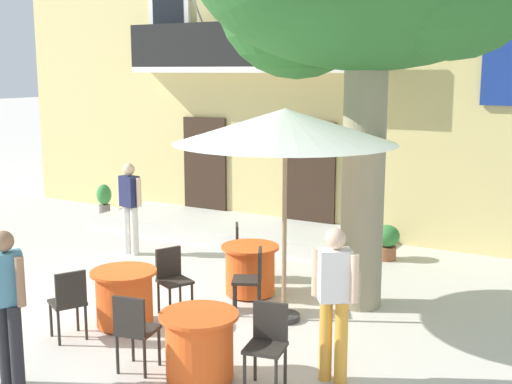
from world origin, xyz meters
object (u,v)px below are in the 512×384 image
cafe_table_near_tree (199,346)px  cafe_table_middle (124,297)px  cafe_chair_middle_0 (172,276)px  cafe_chair_front_0 (252,276)px  cafe_table_front (250,269)px  cafe_chair_middle_1 (69,300)px  cafe_chair_front_1 (244,247)px  pedestrian_near_entrance (130,203)px  pedestrian_mid_plaza (334,296)px  pedestrian_by_tree (7,300)px  ground_planter_left (104,200)px  cafe_umbrella (285,127)px  cafe_chair_near_tree_0 (268,340)px  cafe_chair_near_tree_1 (134,327)px  ground_planter_right (386,240)px

cafe_table_near_tree → cafe_table_middle: same height
cafe_chair_middle_0 → cafe_chair_front_0: size_ratio=1.00×
cafe_table_front → cafe_chair_middle_1: bearing=-112.6°
cafe_chair_front_1 → pedestrian_near_entrance: 2.61m
cafe_table_near_tree → cafe_chair_middle_0: 2.12m
cafe_table_front → pedestrian_near_entrance: size_ratio=0.51×
pedestrian_mid_plaza → pedestrian_by_tree: same height
ground_planter_left → pedestrian_near_entrance: bearing=-38.8°
cafe_chair_front_0 → pedestrian_mid_plaza: bearing=-37.1°
cafe_umbrella → pedestrian_near_entrance: (-3.94, 1.50, -1.66)m
cafe_chair_middle_0 → ground_planter_left: size_ratio=1.15×
cafe_table_middle → cafe_chair_front_1: cafe_chair_front_1 is taller
cafe_chair_middle_1 → pedestrian_mid_plaza: (3.29, 0.60, 0.44)m
cafe_chair_middle_1 → cafe_table_front: cafe_chair_middle_1 is taller
cafe_chair_near_tree_0 → cafe_chair_near_tree_1: bearing=-163.2°
cafe_chair_near_tree_0 → cafe_umbrella: bearing=112.4°
cafe_chair_middle_1 → cafe_chair_front_1: 3.25m
cafe_table_middle → pedestrian_near_entrance: 3.57m
cafe_chair_front_0 → pedestrian_mid_plaza: size_ratio=0.53×
cafe_table_near_tree → cafe_umbrella: size_ratio=0.30×
cafe_chair_near_tree_0 → cafe_table_middle: bearing=167.1°
cafe_chair_front_0 → ground_planter_left: bearing=149.6°
ground_planter_right → pedestrian_by_tree: bearing=-105.7°
cafe_chair_near_tree_0 → cafe_chair_front_1: 3.72m
cafe_table_near_tree → cafe_chair_near_tree_1: bearing=-163.6°
pedestrian_mid_plaza → pedestrian_by_tree: size_ratio=1.00×
cafe_table_near_tree → cafe_chair_front_1: size_ratio=0.95×
cafe_table_middle → ground_planter_left: (-4.70, 4.73, 0.05)m
cafe_chair_middle_1 → pedestrian_by_tree: pedestrian_by_tree is taller
cafe_table_near_tree → cafe_chair_middle_1: size_ratio=0.95×
cafe_chair_near_tree_1 → pedestrian_by_tree: bearing=-135.6°
cafe_chair_front_1 → cafe_chair_middle_0: bearing=-92.8°
pedestrian_near_entrance → cafe_chair_front_0: bearing=-23.2°
cafe_table_middle → pedestrian_near_entrance: bearing=129.1°
ground_planter_right → pedestrian_by_tree: pedestrian_by_tree is taller
cafe_table_middle → cafe_umbrella: size_ratio=0.30×
pedestrian_near_entrance → pedestrian_mid_plaza: size_ratio=0.99×
cafe_chair_near_tree_1 → cafe_chair_front_1: size_ratio=1.00×
ground_planter_right → pedestrian_near_entrance: 4.67m
cafe_table_near_tree → pedestrian_near_entrance: size_ratio=0.51×
cafe_chair_middle_1 → cafe_table_middle: bearing=68.2°
cafe_chair_near_tree_0 → pedestrian_near_entrance: size_ratio=0.54×
cafe_chair_front_1 → cafe_umbrella: 2.80m
cafe_chair_near_tree_0 → cafe_chair_near_tree_1: same height
cafe_chair_middle_0 → cafe_table_front: 1.32m
ground_planter_right → cafe_umbrella: bearing=-93.8°
cafe_chair_front_0 → pedestrian_mid_plaza: pedestrian_mid_plaza is taller
cafe_chair_near_tree_1 → cafe_chair_front_0: 2.27m
cafe_table_middle → cafe_table_front: size_ratio=1.00×
cafe_chair_front_1 → cafe_table_near_tree: bearing=-66.8°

